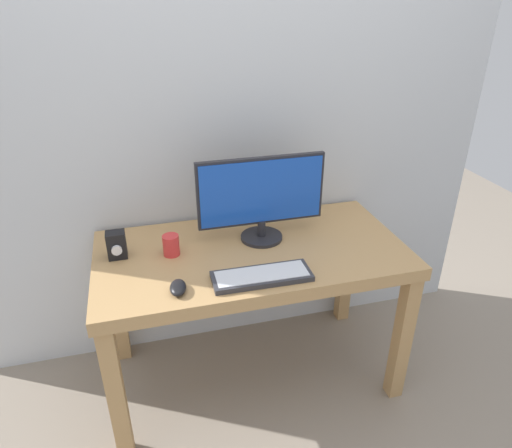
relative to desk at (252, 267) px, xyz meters
The scene contains 8 objects.
ground_plane 0.64m from the desk, ahead, with size 6.00×6.00×0.00m, color gray.
wall_back 0.94m from the desk, 90.00° to the left, with size 2.68×0.04×3.00m, color silver.
desk is the anchor object (origin of this frame).
monitor 0.32m from the desk, 52.19° to the left, with size 0.57×0.19×0.39m.
keyboard_primary 0.26m from the desk, 94.80° to the right, with size 0.40×0.15×0.02m.
mouse 0.43m from the desk, 145.92° to the right, with size 0.06×0.11×0.03m, color black.
audio_controller 0.59m from the desk, behind, with size 0.08×0.07×0.12m.
coffee_mug 0.37m from the desk, behind, with size 0.07×0.07×0.09m, color red.
Camera 1 is at (-0.43, -1.68, 1.75)m, focal length 32.16 mm.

